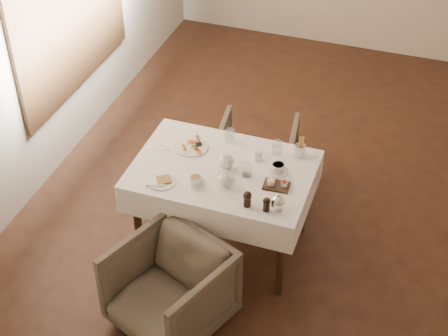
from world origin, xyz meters
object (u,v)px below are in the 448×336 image
armchair_near (170,289)px  armchair_far (257,156)px  breakfast_plate (191,146)px  table (223,181)px  teapot_centre (226,160)px

armchair_near → armchair_far: armchair_near is taller
armchair_near → breakfast_plate: size_ratio=2.72×
table → armchair_far: size_ratio=1.98×
armchair_far → teapot_centre: size_ratio=4.13×
armchair_far → teapot_centre: teapot_centre is taller
breakfast_plate → teapot_centre: bearing=-27.7°
table → armchair_near: 0.88m
armchair_far → breakfast_plate: 0.85m
armchair_near → armchair_far: (0.12, 1.62, -0.03)m
armchair_near → breakfast_plate: 1.10m
teapot_centre → breakfast_plate: bearing=141.2°
armchair_near → armchair_far: bearing=108.0°
table → teapot_centre: teapot_centre is taller
table → breakfast_plate: 0.37m
table → breakfast_plate: size_ratio=4.95×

